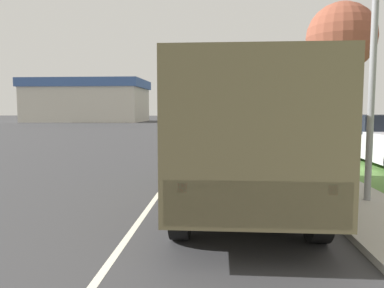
# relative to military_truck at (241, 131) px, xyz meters

# --- Properties ---
(ground_plane) EXTENTS (180.00, 180.00, 0.00)m
(ground_plane) POSITION_rel_military_truck_xyz_m (-1.96, 30.97, -1.63)
(ground_plane) COLOR #38383A
(lane_centre_stripe) EXTENTS (0.12, 120.00, 0.00)m
(lane_centre_stripe) POSITION_rel_military_truck_xyz_m (-1.96, 30.97, -1.63)
(lane_centre_stripe) COLOR silver
(lane_centre_stripe) RESTS_ON ground
(sidewalk_right) EXTENTS (1.80, 120.00, 0.12)m
(sidewalk_right) POSITION_rel_military_truck_xyz_m (2.54, 30.97, -1.57)
(sidewalk_right) COLOR #ADAAA3
(sidewalk_right) RESTS_ON ground
(grass_strip_right) EXTENTS (7.00, 120.00, 0.02)m
(grass_strip_right) POSITION_rel_military_truck_xyz_m (6.94, 30.97, -1.62)
(grass_strip_right) COLOR #56843D
(grass_strip_right) RESTS_ON ground
(military_truck) EXTENTS (2.47, 7.40, 2.91)m
(military_truck) POSITION_rel_military_truck_xyz_m (0.00, 0.00, 0.00)
(military_truck) COLOR #545B3D
(military_truck) RESTS_ON ground
(car_nearest_ahead) EXTENTS (1.94, 4.51, 1.75)m
(car_nearest_ahead) POSITION_rel_military_truck_xyz_m (0.00, 14.71, -0.85)
(car_nearest_ahead) COLOR black
(car_nearest_ahead) RESTS_ON ground
(car_second_ahead) EXTENTS (1.76, 4.42, 1.58)m
(car_second_ahead) POSITION_rel_military_truck_xyz_m (0.03, 27.74, -0.92)
(car_second_ahead) COLOR silver
(car_second_ahead) RESTS_ON ground
(car_third_ahead) EXTENTS (1.89, 4.33, 1.67)m
(car_third_ahead) POSITION_rel_military_truck_xyz_m (-3.36, 43.49, -0.89)
(car_third_ahead) COLOR maroon
(car_third_ahead) RESTS_ON ground
(car_fourth_ahead) EXTENTS (1.72, 4.32, 1.62)m
(car_fourth_ahead) POSITION_rel_military_truck_xyz_m (-3.40, 52.28, -0.91)
(car_fourth_ahead) COLOR silver
(car_fourth_ahead) RESTS_ON ground
(lamp_post) EXTENTS (1.69, 0.24, 6.50)m
(lamp_post) POSITION_rel_military_truck_xyz_m (2.57, 0.18, 2.40)
(lamp_post) COLOR gray
(lamp_post) RESTS_ON sidewalk_right
(tree_mid_right) EXTENTS (3.38, 3.38, 7.32)m
(tree_mid_right) POSITION_rel_military_truck_xyz_m (5.51, 11.13, 4.00)
(tree_mid_right) COLOR #4C3D2D
(tree_mid_right) RESTS_ON grass_strip_right
(building_distant) EXTENTS (20.02, 12.95, 7.27)m
(building_distant) POSITION_rel_military_truck_xyz_m (-23.45, 56.61, 2.05)
(building_distant) COLOR beige
(building_distant) RESTS_ON ground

